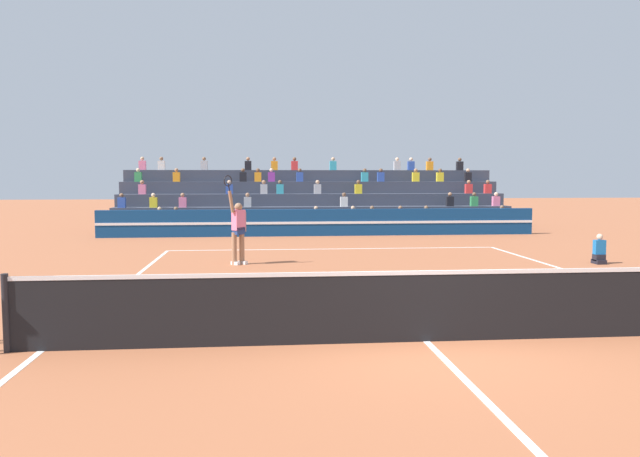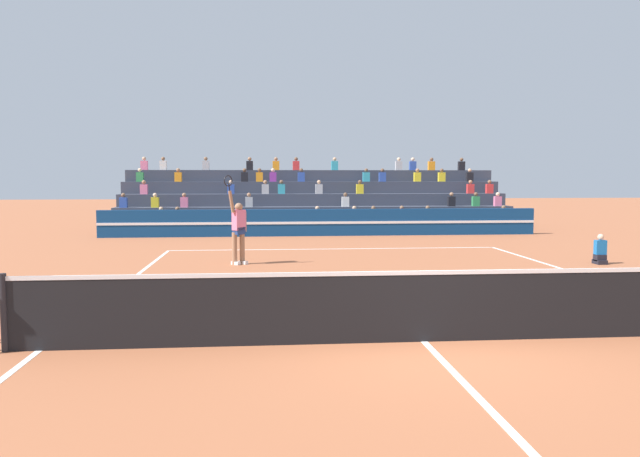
{
  "view_description": "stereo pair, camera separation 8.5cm",
  "coord_description": "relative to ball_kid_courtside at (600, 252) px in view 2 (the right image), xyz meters",
  "views": [
    {
      "loc": [
        -2.42,
        -8.86,
        2.43
      ],
      "look_at": [
        -0.91,
        7.08,
        1.1
      ],
      "focal_mm": 35.0,
      "sensor_mm": 36.0,
      "label": 1
    },
    {
      "loc": [
        -2.33,
        -8.87,
        2.43
      ],
      "look_at": [
        -0.91,
        7.08,
        1.1
      ],
      "focal_mm": 35.0,
      "sensor_mm": 36.0,
      "label": 2
    }
  ],
  "objects": [
    {
      "name": "sponsor_banner_wall",
      "position": [
        -6.99,
        8.97,
        0.22
      ],
      "size": [
        18.0,
        0.26,
        1.1
      ],
      "color": "navy",
      "rests_on": "ground"
    },
    {
      "name": "court_lines",
      "position": [
        -6.99,
        -7.63,
        -0.33
      ],
      "size": [
        11.1,
        23.9,
        0.01
      ],
      "color": "white",
      "rests_on": "ground"
    },
    {
      "name": "ball_kid_courtside",
      "position": [
        0.0,
        0.0,
        0.0
      ],
      "size": [
        0.3,
        0.36,
        0.84
      ],
      "color": "black",
      "rests_on": "ground"
    },
    {
      "name": "bleacher_stand",
      "position": [
        -6.98,
        12.78,
        0.69
      ],
      "size": [
        17.73,
        4.75,
        3.38
      ],
      "color": "#383D4C",
      "rests_on": "ground"
    },
    {
      "name": "tennis_ball",
      "position": [
        -8.67,
        -4.81,
        -0.3
      ],
      "size": [
        0.07,
        0.07,
        0.07
      ],
      "primitive_type": "sphere",
      "color": "#C6DB33",
      "rests_on": "ground"
    },
    {
      "name": "tennis_net",
      "position": [
        -6.99,
        -7.63,
        0.21
      ],
      "size": [
        12.0,
        0.1,
        1.1
      ],
      "color": "black",
      "rests_on": "ground"
    },
    {
      "name": "tennis_player",
      "position": [
        -10.05,
        0.83,
        0.66
      ],
      "size": [
        0.64,
        0.66,
        2.5
      ],
      "color": "#9E7051",
      "rests_on": "ground"
    },
    {
      "name": "ground_plane",
      "position": [
        -6.99,
        -7.63,
        -0.33
      ],
      "size": [
        120.0,
        120.0,
        0.0
      ],
      "primitive_type": "plane",
      "color": "#AD603D"
    }
  ]
}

